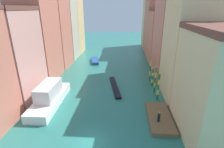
% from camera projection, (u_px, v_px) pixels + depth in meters
% --- Properties ---
extents(ground_plane, '(154.00, 154.00, 0.00)m').
position_uv_depth(ground_plane, '(108.00, 72.00, 43.35)').
color(ground_plane, '#28756B').
extents(building_left_1, '(7.05, 8.90, 15.30)m').
position_uv_depth(building_left_1, '(12.00, 56.00, 28.27)').
color(building_left_1, tan).
rests_on(building_left_1, ground).
extents(building_left_2, '(7.05, 9.11, 17.58)m').
position_uv_depth(building_left_2, '(38.00, 39.00, 36.52)').
color(building_left_2, '#C6705B').
rests_on(building_left_2, ground).
extents(building_left_3, '(7.05, 8.38, 19.46)m').
position_uv_depth(building_left_3, '(54.00, 30.00, 44.54)').
color(building_left_3, '#C6705B').
rests_on(building_left_3, ground).
extents(building_left_4, '(7.05, 7.41, 20.37)m').
position_uv_depth(building_left_4, '(64.00, 25.00, 51.95)').
color(building_left_4, '#BCB299').
rests_on(building_left_4, ground).
extents(building_left_5, '(7.05, 8.22, 18.50)m').
position_uv_depth(building_left_5, '(72.00, 26.00, 59.57)').
color(building_left_5, '#DBB77A').
rests_on(building_left_5, ground).
extents(building_right_0, '(7.05, 10.72, 13.31)m').
position_uv_depth(building_right_0, '(217.00, 85.00, 19.81)').
color(building_right_0, beige).
rests_on(building_right_0, ground).
extents(building_right_1, '(7.05, 9.91, 18.42)m').
position_uv_depth(building_right_1, '(189.00, 45.00, 28.46)').
color(building_right_1, beige).
rests_on(building_right_1, ground).
extents(building_right_2, '(7.05, 11.52, 19.76)m').
position_uv_depth(building_right_2, '(173.00, 32.00, 38.49)').
color(building_right_2, '#C6705B').
rests_on(building_right_2, ground).
extents(building_right_3, '(7.05, 10.49, 14.95)m').
position_uv_depth(building_right_3, '(162.00, 36.00, 49.90)').
color(building_right_3, '#C6705B').
rests_on(building_right_3, ground).
extents(building_right_4, '(7.05, 11.47, 18.90)m').
position_uv_depth(building_right_4, '(156.00, 25.00, 59.42)').
color(building_right_4, '#C6705B').
rests_on(building_right_4, ground).
extents(building_right_5, '(7.05, 7.64, 19.43)m').
position_uv_depth(building_right_5, '(152.00, 22.00, 68.31)').
color(building_right_5, '#DBB77A').
rests_on(building_right_5, ground).
extents(waterfront_dock, '(3.26, 7.66, 0.56)m').
position_uv_depth(waterfront_dock, '(160.00, 117.00, 24.83)').
color(waterfront_dock, brown).
rests_on(waterfront_dock, ground).
extents(person_on_dock, '(0.36, 0.36, 1.51)m').
position_uv_depth(person_on_dock, '(159.00, 117.00, 23.28)').
color(person_on_dock, black).
rests_on(person_on_dock, waterfront_dock).
extents(mooring_pole_0, '(0.37, 0.37, 5.03)m').
position_uv_depth(mooring_pole_0, '(158.00, 86.00, 29.40)').
color(mooring_pole_0, '#197247').
rests_on(mooring_pole_0, ground).
extents(mooring_pole_1, '(0.27, 0.27, 5.19)m').
position_uv_depth(mooring_pole_1, '(155.00, 79.00, 31.96)').
color(mooring_pole_1, '#197247').
rests_on(mooring_pole_1, ground).
extents(mooring_pole_2, '(0.39, 0.39, 3.98)m').
position_uv_depth(mooring_pole_2, '(153.00, 76.00, 34.88)').
color(mooring_pole_2, '#197247').
rests_on(mooring_pole_2, ground).
extents(mooring_pole_3, '(0.32, 0.32, 4.68)m').
position_uv_depth(mooring_pole_3, '(150.00, 70.00, 37.36)').
color(mooring_pole_3, '#197247').
rests_on(mooring_pole_3, ground).
extents(vaporetto_white, '(3.58, 11.40, 3.64)m').
position_uv_depth(vaporetto_white, '(50.00, 96.00, 28.37)').
color(vaporetto_white, white).
rests_on(vaporetto_white, ground).
extents(gondola_black, '(2.90, 9.82, 0.37)m').
position_uv_depth(gondola_black, '(115.00, 87.00, 34.75)').
color(gondola_black, black).
rests_on(gondola_black, ground).
extents(motorboat_0, '(3.22, 6.87, 0.79)m').
position_uv_depth(motorboat_0, '(95.00, 61.00, 51.14)').
color(motorboat_0, '#234C93').
rests_on(motorboat_0, ground).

